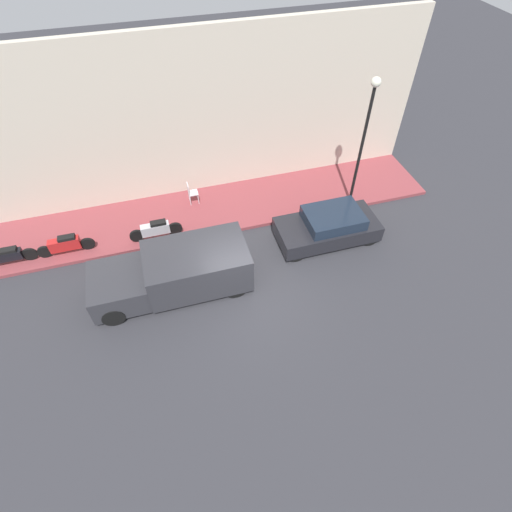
# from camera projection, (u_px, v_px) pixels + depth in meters

# --- Properties ---
(ground_plane) EXTENTS (60.00, 60.00, 0.00)m
(ground_plane) POSITION_uv_depth(u_px,v_px,m) (245.00, 294.00, 13.99)
(ground_plane) COLOR #2D2D33
(sidewalk) EXTENTS (3.05, 18.29, 0.14)m
(sidewalk) POSITION_uv_depth(u_px,v_px,m) (217.00, 209.00, 16.95)
(sidewalk) COLOR brown
(sidewalk) RESTS_ON ground_plane
(building_facade) EXTENTS (0.30, 18.29, 6.69)m
(building_facade) POSITION_uv_depth(u_px,v_px,m) (201.00, 118.00, 15.62)
(building_facade) COLOR beige
(building_facade) RESTS_ON ground_plane
(parked_car) EXTENTS (1.82, 3.91, 1.26)m
(parked_car) POSITION_uv_depth(u_px,v_px,m) (328.00, 226.00, 15.43)
(parked_car) COLOR black
(parked_car) RESTS_ON ground_plane
(delivery_van) EXTENTS (2.08, 5.32, 1.63)m
(delivery_van) POSITION_uv_depth(u_px,v_px,m) (174.00, 272.00, 13.54)
(delivery_van) COLOR #2D2D33
(delivery_van) RESTS_ON ground_plane
(scooter_silver) EXTENTS (0.30, 2.02, 0.78)m
(scooter_silver) POSITION_uv_depth(u_px,v_px,m) (156.00, 229.00, 15.38)
(scooter_silver) COLOR #B7B7BF
(scooter_silver) RESTS_ON sidewalk
(motorcycle_black) EXTENTS (0.30, 2.07, 0.71)m
(motorcycle_black) POSITION_uv_depth(u_px,v_px,m) (6.00, 256.00, 14.48)
(motorcycle_black) COLOR black
(motorcycle_black) RESTS_ON sidewalk
(motorcycle_red) EXTENTS (0.30, 2.05, 0.80)m
(motorcycle_red) POSITION_uv_depth(u_px,v_px,m) (65.00, 244.00, 14.82)
(motorcycle_red) COLOR #B21E1E
(motorcycle_red) RESTS_ON sidewalk
(streetlamp) EXTENTS (0.36, 0.36, 5.31)m
(streetlamp) POSITION_uv_depth(u_px,v_px,m) (366.00, 125.00, 14.63)
(streetlamp) COLOR black
(streetlamp) RESTS_ON sidewalk
(cafe_chair) EXTENTS (0.40, 0.40, 0.97)m
(cafe_chair) POSITION_uv_depth(u_px,v_px,m) (191.00, 192.00, 16.73)
(cafe_chair) COLOR silver
(cafe_chair) RESTS_ON sidewalk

